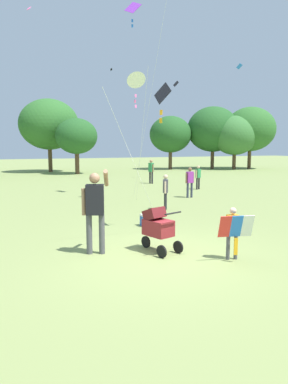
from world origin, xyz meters
The scene contains 14 objects.
ground_plane centered at (0.00, 0.00, 0.00)m, with size 120.00×120.00×0.00m, color #849351.
treeline_distant centered at (10.13, 24.31, 3.87)m, with size 35.13×8.25×6.57m.
child_with_butterfly_kite centered at (1.31, -0.75, 0.67)m, with size 0.75×0.45×1.12m.
person_adult_flyer centered at (-1.23, 0.81, 1.09)m, with size 0.69×0.54×1.90m.
stroller centered at (0.11, 0.41, 0.61)m, with size 0.74×1.12×1.03m.
kite_adult_black centered at (1.02, 2.18, 3.65)m, with size 2.25×1.65×4.15m.
kite_orange_delta centered at (2.52, 7.68, 5.14)m, with size 1.44×3.87×5.50m.
kite_green_novelty centered at (2.82, 8.59, 8.01)m, with size 0.58×3.83×8.84m.
distant_kites_cluster centered at (1.57, 19.70, 9.18)m, with size 33.58×11.68×8.06m.
person_red_shirt centered at (5.08, 7.43, 0.83)m, with size 0.45×0.20×1.41m.
person_couple_left centered at (7.10, 9.95, 0.77)m, with size 0.39×0.28×1.31m.
person_kid_running centered at (2.63, 5.05, 0.79)m, with size 0.30×0.38×1.34m.
person_back_turned centered at (5.97, 13.75, 0.90)m, with size 0.27×0.48×1.52m.
cooler_box centered at (0.98, 2.89, 0.18)m, with size 0.45×0.33×0.35m.
Camera 1 is at (-3.25, -6.66, 2.41)m, focal length 32.96 mm.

